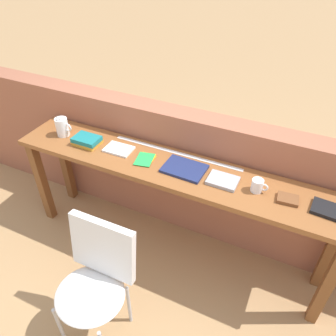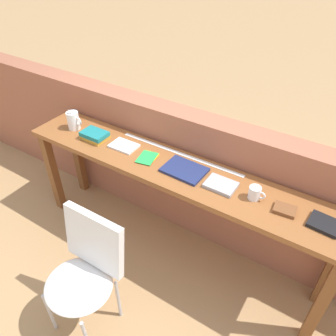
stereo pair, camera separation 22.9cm
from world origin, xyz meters
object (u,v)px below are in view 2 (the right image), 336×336
pamphlet_pile_colourful (148,158)px  leather_journal_brown (285,210)px  pitcher_white (73,120)px  chair_white_moulded (84,270)px  book_open_centre (184,170)px  mug (255,193)px  book_repair_rightmost (324,224)px  magazine_cycling (124,146)px  book_stack_leftmost (95,135)px

pamphlet_pile_colourful → leather_journal_brown: (1.02, 0.00, 0.01)m
pamphlet_pile_colourful → pitcher_white: bearing=178.6°
chair_white_moulded → leather_journal_brown: size_ratio=6.86×
chair_white_moulded → book_open_centre: (0.24, 0.83, 0.36)m
pitcher_white → leather_journal_brown: size_ratio=1.41×
chair_white_moulded → book_open_centre: size_ratio=3.03×
chair_white_moulded → leather_journal_brown: (0.95, 0.81, 0.37)m
pitcher_white → book_open_centre: size_ratio=0.62×
mug → book_repair_rightmost: size_ratio=0.64×
pitcher_white → mug: bearing=-0.3°
chair_white_moulded → pitcher_white: bearing=135.1°
magazine_cycling → pamphlet_pile_colourful: bearing=-7.1°
chair_white_moulded → leather_journal_brown: leather_journal_brown is taller
book_stack_leftmost → book_repair_rightmost: (1.76, 0.02, -0.02)m
magazine_cycling → leather_journal_brown: (1.26, -0.02, 0.00)m
chair_white_moulded → book_open_centre: 0.93m
pitcher_white → book_open_centre: bearing=-0.2°
pitcher_white → book_repair_rightmost: (2.01, -0.01, -0.07)m
pamphlet_pile_colourful → book_open_centre: (0.31, 0.02, 0.01)m
leather_journal_brown → pitcher_white: bearing=174.4°
book_stack_leftmost → leather_journal_brown: size_ratio=1.62×
pitcher_white → chair_white_moulded: bearing=-44.9°
book_stack_leftmost → mug: bearing=0.8°
magazine_cycling → mug: size_ratio=1.91×
pitcher_white → book_stack_leftmost: pitcher_white is taller
book_repair_rightmost → book_stack_leftmost: bearing=-174.9°
pitcher_white → pamphlet_pile_colourful: pitcher_white is taller
pitcher_white → mug: (1.58, -0.01, -0.03)m
pitcher_white → book_stack_leftmost: size_ratio=0.87×
book_stack_leftmost → magazine_cycling: bearing=7.0°
pamphlet_pile_colourful → book_repair_rightmost: book_repair_rightmost is taller
pitcher_white → book_stack_leftmost: (0.25, -0.03, -0.05)m
pitcher_white → pamphlet_pile_colourful: 0.77m
book_stack_leftmost → leather_journal_brown: bearing=0.4°
book_open_centre → book_repair_rightmost: (0.94, -0.00, 0.00)m
chair_white_moulded → book_open_centre: book_open_centre is taller
magazine_cycling → book_open_centre: (0.55, -0.01, 0.00)m
mug → pamphlet_pile_colourful: bearing=-179.2°
leather_journal_brown → chair_white_moulded: bearing=-144.5°
pamphlet_pile_colourful → leather_journal_brown: size_ratio=1.47×
chair_white_moulded → book_stack_leftmost: (-0.58, 0.80, 0.38)m
book_open_centre → leather_journal_brown: 0.71m
magazine_cycling → pamphlet_pile_colourful: size_ratio=1.10×
pitcher_white → book_repair_rightmost: size_ratio=1.07×
pitcher_white → mug: pitcher_white is taller
pitcher_white → book_repair_rightmost: 2.01m
book_stack_leftmost → book_repair_rightmost: bearing=0.6°
book_open_centre → leather_journal_brown: (0.71, -0.01, 0.00)m
book_open_centre → mug: mug is taller
pitcher_white → leather_journal_brown: 1.78m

